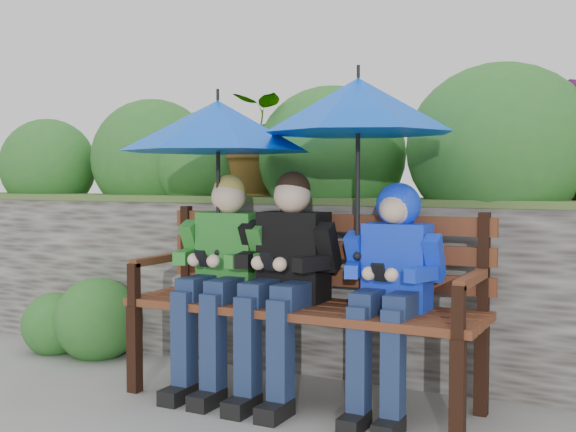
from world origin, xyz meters
The scene contains 8 objects.
ground centered at (0.00, 0.00, 0.00)m, with size 60.00×60.00×0.00m, color slate.
garden_backdrop centered at (-0.02, 1.59, 0.62)m, with size 8.00×2.87×1.81m.
park_bench centered at (0.08, 0.15, 0.56)m, with size 1.86×0.54×0.98m.
boy_left centered at (-0.38, 0.06, 0.66)m, with size 0.50×0.58×1.16m.
boy_middle centered at (0.00, 0.06, 0.66)m, with size 0.51×0.59×1.18m.
boy_right centered at (0.56, 0.08, 0.68)m, with size 0.47×0.57×1.12m.
umbrella_left centered at (-0.41, 0.08, 1.42)m, with size 1.04×1.04×0.89m.
umbrella_right centered at (0.39, 0.08, 1.49)m, with size 0.93×0.93×0.94m.
Camera 1 is at (1.68, -3.18, 1.14)m, focal length 45.00 mm.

